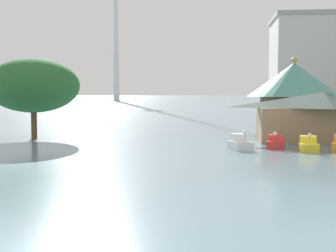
{
  "coord_description": "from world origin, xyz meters",
  "views": [
    {
      "loc": [
        5.42,
        -13.99,
        4.96
      ],
      "look_at": [
        2.0,
        20.85,
        2.53
      ],
      "focal_mm": 50.82,
      "sensor_mm": 36.0,
      "label": 1
    }
  ],
  "objects_px": {
    "pedal_boat_white": "(240,143)",
    "pedal_boat_red": "(276,143)",
    "pedal_boat_yellow": "(308,145)",
    "green_roof_pavilion": "(294,93)",
    "shoreline_tree_tall_left": "(33,86)",
    "boathouse": "(323,116)"
  },
  "relations": [
    {
      "from": "pedal_boat_white",
      "to": "pedal_boat_red",
      "type": "relative_size",
      "value": 1.09
    },
    {
      "from": "pedal_boat_yellow",
      "to": "green_roof_pavilion",
      "type": "height_order",
      "value": "green_roof_pavilion"
    },
    {
      "from": "pedal_boat_red",
      "to": "pedal_boat_yellow",
      "type": "distance_m",
      "value": 3.05
    },
    {
      "from": "pedal_boat_red",
      "to": "green_roof_pavilion",
      "type": "xyz_separation_m",
      "value": [
        3.77,
        13.81,
        4.46
      ]
    },
    {
      "from": "pedal_boat_red",
      "to": "shoreline_tree_tall_left",
      "type": "xyz_separation_m",
      "value": [
        -25.09,
        6.56,
        5.28
      ]
    },
    {
      "from": "boathouse",
      "to": "green_roof_pavilion",
      "type": "bearing_deg",
      "value": 102.38
    },
    {
      "from": "pedal_boat_white",
      "to": "boathouse",
      "type": "distance_m",
      "value": 11.68
    },
    {
      "from": "pedal_boat_yellow",
      "to": "shoreline_tree_tall_left",
      "type": "distance_m",
      "value": 29.32
    },
    {
      "from": "pedal_boat_red",
      "to": "boathouse",
      "type": "distance_m",
      "value": 8.5
    },
    {
      "from": "pedal_boat_yellow",
      "to": "boathouse",
      "type": "distance_m",
      "value": 8.61
    },
    {
      "from": "pedal_boat_red",
      "to": "boathouse",
      "type": "relative_size",
      "value": 0.19
    },
    {
      "from": "pedal_boat_white",
      "to": "green_roof_pavilion",
      "type": "bearing_deg",
      "value": 137.7
    },
    {
      "from": "pedal_boat_white",
      "to": "boathouse",
      "type": "relative_size",
      "value": 0.21
    },
    {
      "from": "pedal_boat_red",
      "to": "pedal_boat_yellow",
      "type": "bearing_deg",
      "value": 66.69
    },
    {
      "from": "pedal_boat_yellow",
      "to": "green_roof_pavilion",
      "type": "bearing_deg",
      "value": -178.9
    },
    {
      "from": "pedal_boat_yellow",
      "to": "green_roof_pavilion",
      "type": "distance_m",
      "value": 16.15
    },
    {
      "from": "pedal_boat_red",
      "to": "shoreline_tree_tall_left",
      "type": "height_order",
      "value": "shoreline_tree_tall_left"
    },
    {
      "from": "green_roof_pavilion",
      "to": "pedal_boat_white",
      "type": "bearing_deg",
      "value": -114.78
    },
    {
      "from": "boathouse",
      "to": "green_roof_pavilion",
      "type": "xyz_separation_m",
      "value": [
        -1.68,
        7.65,
        2.31
      ]
    },
    {
      "from": "pedal_boat_white",
      "to": "green_roof_pavilion",
      "type": "distance_m",
      "value": 17.28
    },
    {
      "from": "green_roof_pavilion",
      "to": "shoreline_tree_tall_left",
      "type": "xyz_separation_m",
      "value": [
        -28.86,
        -7.25,
        0.81
      ]
    },
    {
      "from": "green_roof_pavilion",
      "to": "pedal_boat_red",
      "type": "bearing_deg",
      "value": -105.27
    }
  ]
}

